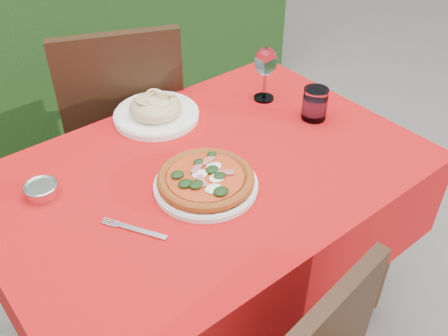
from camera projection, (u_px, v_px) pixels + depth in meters
ground at (212, 320)px, 1.93m from camera, size 60.00×60.00×0.00m
dining_table at (209, 206)px, 1.56m from camera, size 1.26×0.86×0.75m
chair_far at (124, 123)px, 1.99m from camera, size 0.58×0.58×0.98m
pizza_plate at (206, 181)px, 1.38m from camera, size 0.29×0.29×0.05m
pasta_plate at (156, 110)px, 1.66m from camera, size 0.29×0.29×0.08m
water_glass at (315, 105)px, 1.65m from camera, size 0.08×0.08×0.11m
wine_glass at (266, 64)px, 1.69m from camera, size 0.08×0.08×0.20m
fork at (141, 231)px, 1.26m from camera, size 0.12×0.18×0.01m
steel_ramekin at (42, 190)px, 1.36m from camera, size 0.09×0.09×0.03m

